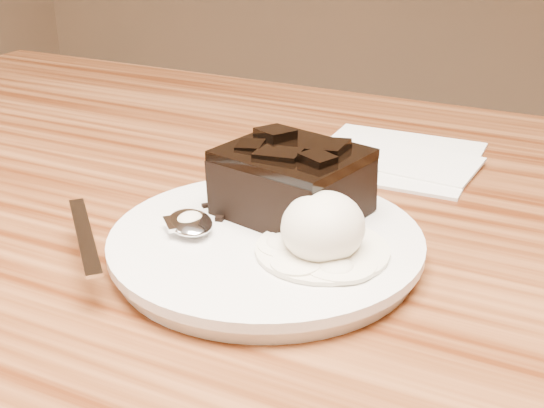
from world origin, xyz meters
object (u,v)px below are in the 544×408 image
at_px(plate, 266,246).
at_px(brownie, 292,186).
at_px(ice_cream_scoop, 323,227).
at_px(napkin, 394,156).
at_px(spoon, 190,225).

height_order(plate, brownie, brownie).
bearing_deg(ice_cream_scoop, napkin, 95.57).
xyz_separation_m(plate, brownie, (0.00, 0.04, 0.03)).
bearing_deg(spoon, plate, -25.66).
distance_m(spoon, napkin, 0.27).
relative_size(plate, brownie, 2.32).
bearing_deg(ice_cream_scoop, spoon, -173.20).
bearing_deg(spoon, ice_cream_scoop, -38.65).
height_order(brownie, ice_cream_scoop, brownie).
distance_m(brownie, napkin, 0.20).
height_order(plate, ice_cream_scoop, ice_cream_scoop).
distance_m(plate, brownie, 0.05).
bearing_deg(napkin, spoon, -106.37).
bearing_deg(spoon, brownie, 3.27).
bearing_deg(brownie, plate, -91.57).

